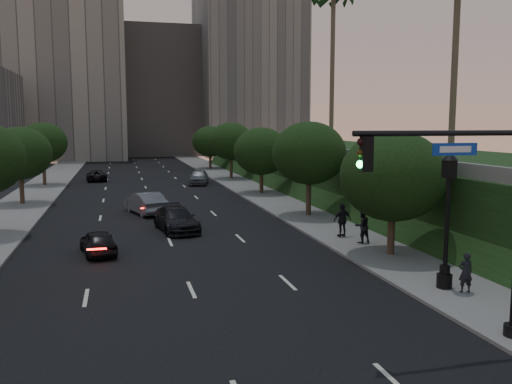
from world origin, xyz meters
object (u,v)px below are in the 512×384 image
object	(u,v)px
sedan_far_left	(96,175)
sedan_near_right	(176,219)
street_lamp	(447,226)
sedan_near_left	(98,242)
sedan_mid_left	(146,203)
sedan_far_right	(199,177)
traffic_signal_mast	(488,224)
pedestrian_b	(362,226)
pedestrian_c	(342,220)
pedestrian_a	(466,273)

from	to	relation	value
sedan_far_left	sedan_near_right	xyz separation A→B (m)	(5.85, -31.75, 0.09)
street_lamp	sedan_near_left	size ratio (longest dim) A/B	1.50
street_lamp	sedan_far_left	size ratio (longest dim) A/B	1.21
street_lamp	sedan_far_left	bearing A→B (deg)	107.65
sedan_mid_left	sedan_far_right	bearing A→B (deg)	-126.90
sedan_near_left	sedan_near_right	bearing A→B (deg)	-141.76
traffic_signal_mast	sedan_far_left	size ratio (longest dim) A/B	1.51
pedestrian_b	traffic_signal_mast	bearing A→B (deg)	69.80
pedestrian_c	traffic_signal_mast	bearing A→B (deg)	73.37
sedan_near_left	sedan_near_right	world-z (taller)	sedan_near_right
street_lamp	sedan_near_left	xyz separation A→B (m)	(-13.40, 9.69, -2.00)
pedestrian_b	pedestrian_c	size ratio (longest dim) A/B	0.97
traffic_signal_mast	sedan_near_left	bearing A→B (deg)	128.33
street_lamp	sedan_near_left	world-z (taller)	street_lamp
sedan_near_left	sedan_mid_left	xyz separation A→B (m)	(2.94, 12.05, 0.17)
sedan_far_left	sedan_near_right	world-z (taller)	sedan_near_right
sedan_far_left	pedestrian_c	bearing A→B (deg)	106.77
sedan_near_left	pedestrian_b	bearing A→B (deg)	163.66
traffic_signal_mast	street_lamp	distance (m)	5.31
pedestrian_c	sedan_far_left	bearing A→B (deg)	-77.25
street_lamp	pedestrian_a	world-z (taller)	street_lamp
sedan_far_right	pedestrian_c	distance (m)	30.17
sedan_mid_left	sedan_far_right	world-z (taller)	sedan_far_right
sedan_far_left	sedan_far_right	size ratio (longest dim) A/B	0.96
sedan_far_left	pedestrian_a	world-z (taller)	pedestrian_a
traffic_signal_mast	street_lamp	bearing A→B (deg)	68.47
pedestrian_a	sedan_near_right	bearing A→B (deg)	-51.17
sedan_near_left	sedan_far_left	distance (m)	36.84
street_lamp	pedestrian_b	bearing A→B (deg)	87.37
sedan_far_left	sedan_near_right	size ratio (longest dim) A/B	0.91
sedan_near_left	sedan_mid_left	bearing A→B (deg)	-114.18
pedestrian_c	sedan_near_right	bearing A→B (deg)	-37.16
sedan_mid_left	sedan_far_left	world-z (taller)	sedan_mid_left
sedan_mid_left	pedestrian_c	bearing A→B (deg)	114.74
pedestrian_c	street_lamp	bearing A→B (deg)	80.70
sedan_mid_left	sedan_far_right	size ratio (longest dim) A/B	1.02
traffic_signal_mast	sedan_mid_left	world-z (taller)	traffic_signal_mast
sedan_near_left	sedan_far_right	bearing A→B (deg)	-117.94
traffic_signal_mast	pedestrian_c	size ratio (longest dim) A/B	3.64
sedan_far_left	street_lamp	bearing A→B (deg)	102.34
sedan_near_right	pedestrian_b	bearing A→B (deg)	-42.97
street_lamp	sedan_near_right	xyz separation A→B (m)	(-8.95, 14.76, -1.90)
sedan_mid_left	sedan_near_right	world-z (taller)	sedan_mid_left
sedan_far_right	pedestrian_c	xyz separation A→B (m)	(3.88, -29.91, 0.29)
sedan_far_left	sedan_far_right	bearing A→B (deg)	143.69
sedan_near_left	pedestrian_c	distance (m)	13.41
street_lamp	sedan_mid_left	xyz separation A→B (m)	(-10.46, 21.74, -1.83)
traffic_signal_mast	sedan_mid_left	distance (m)	28.07
street_lamp	sedan_mid_left	world-z (taller)	street_lamp
sedan_mid_left	sedan_far_left	xyz separation A→B (m)	(-4.34, 24.77, -0.16)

